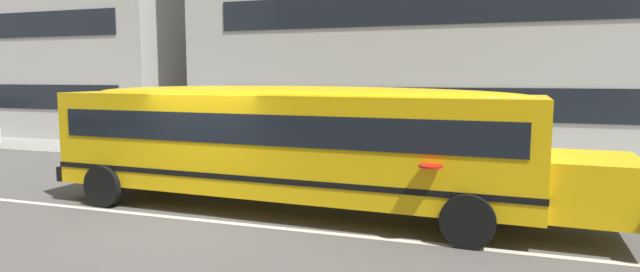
{
  "coord_description": "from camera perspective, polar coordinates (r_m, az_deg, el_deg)",
  "views": [
    {
      "loc": [
        5.59,
        -8.76,
        2.87
      ],
      "look_at": [
        2.37,
        0.64,
        1.71
      ],
      "focal_mm": 29.11,
      "sensor_mm": 36.0,
      "label": 1
    }
  ],
  "objects": [
    {
      "name": "ground_plane",
      "position": [
        10.78,
        -13.31,
        -8.95
      ],
      "size": [
        400.0,
        400.0,
        0.0
      ],
      "primitive_type": "plane",
      "color": "#54514F"
    },
    {
      "name": "sidewalk_far",
      "position": [
        17.68,
        0.2,
        -2.67
      ],
      "size": [
        120.0,
        3.0,
        0.01
      ],
      "primitive_type": "cube",
      "color": "gray",
      "rests_on": "ground_plane"
    },
    {
      "name": "lane_centreline",
      "position": [
        10.78,
        -13.31,
        -8.94
      ],
      "size": [
        110.0,
        0.16,
        0.01
      ],
      "primitive_type": "cube",
      "color": "silver",
      "rests_on": "ground_plane"
    },
    {
      "name": "school_bus",
      "position": [
        10.88,
        -2.7,
        -0.16
      ],
      "size": [
        11.96,
        3.08,
        2.66
      ],
      "rotation": [
        0.0,
        0.0,
        -0.04
      ],
      "color": "yellow",
      "rests_on": "ground_plane"
    }
  ]
}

